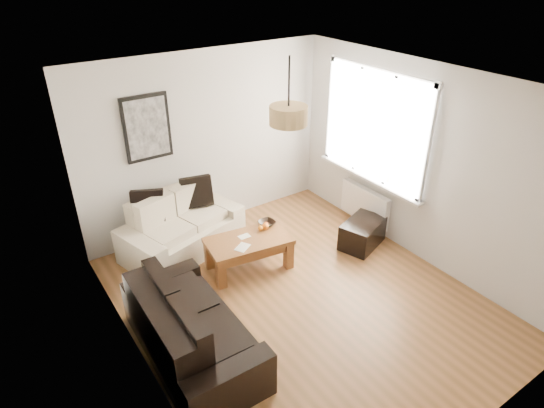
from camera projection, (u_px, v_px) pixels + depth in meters
floor at (300, 299)px, 5.62m from camera, size 4.50×4.50×0.00m
ceiling at (308, 86)px, 4.36m from camera, size 3.80×4.50×0.00m
wall_back at (207, 143)px, 6.61m from camera, size 3.80×0.04×2.60m
wall_front at (493, 330)px, 3.37m from camera, size 3.80×0.04×2.60m
wall_left at (132, 266)px, 4.05m from camera, size 0.04×4.50×2.60m
wall_right at (421, 165)px, 5.93m from camera, size 0.04×4.50×2.60m
window_bay at (376, 126)px, 6.34m from camera, size 0.14×1.90×1.60m
radiator at (365, 204)px, 6.91m from camera, size 0.10×0.90×0.52m
poster at (147, 128)px, 5.98m from camera, size 0.62×0.04×0.87m
pendant_shade at (288, 115)px, 4.76m from camera, size 0.40×0.40×0.20m
loveseat_cream at (182, 225)px, 6.36m from camera, size 1.80×1.29×0.81m
sofa_leather at (192, 325)px, 4.69m from camera, size 0.91×1.82×0.78m
coffee_table at (249, 253)px, 6.08m from camera, size 1.16×0.74×0.44m
ottoman at (362, 233)px, 6.57m from camera, size 0.77×0.63×0.38m
cushion_left at (148, 206)px, 6.17m from camera, size 0.45×0.30×0.43m
cushion_right at (197, 192)px, 6.52m from camera, size 0.45×0.22×0.43m
fruit_bowl at (267, 223)px, 6.27m from camera, size 0.24×0.24×0.06m
orange_a at (265, 227)px, 6.17m from camera, size 0.11×0.11×0.09m
orange_b at (266, 225)px, 6.21m from camera, size 0.09×0.09×0.07m
orange_c at (260, 228)px, 6.13m from camera, size 0.08×0.08×0.07m
papers at (242, 247)px, 5.81m from camera, size 0.24×0.22×0.01m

